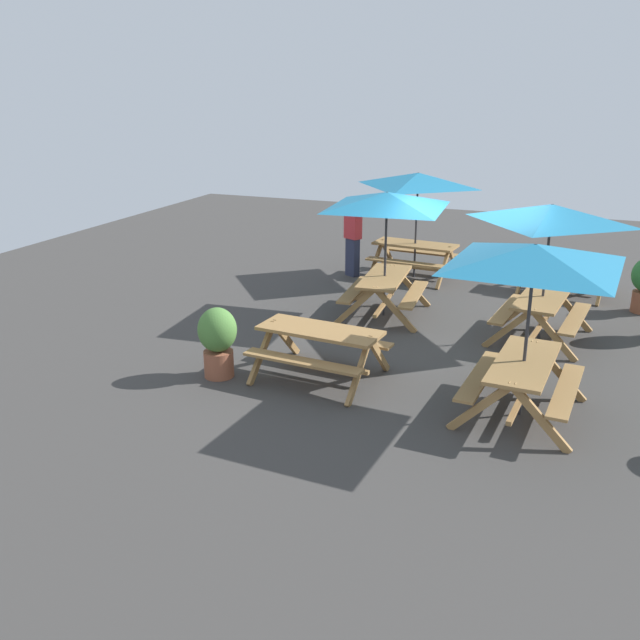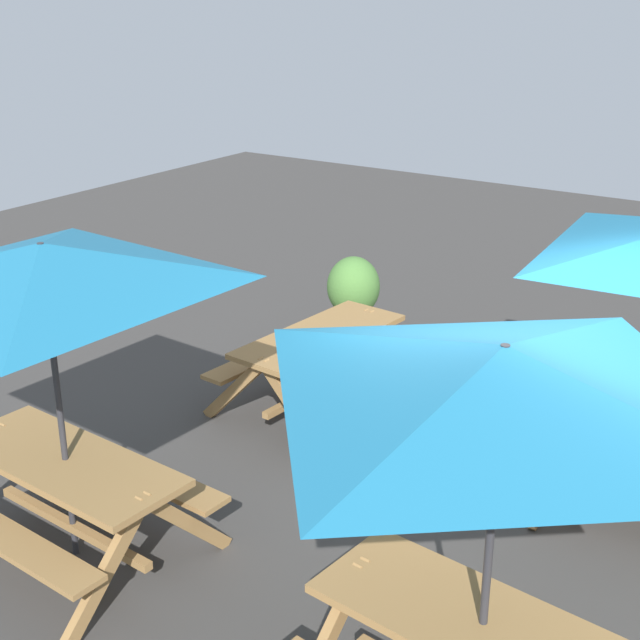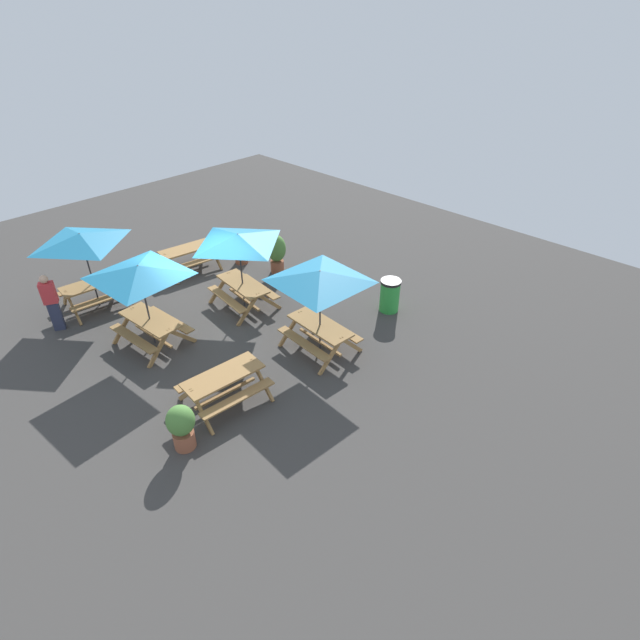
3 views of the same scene
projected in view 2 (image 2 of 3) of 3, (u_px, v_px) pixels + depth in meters
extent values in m
plane|color=#3D3A38|center=(565.00, 610.00, 5.79)|extent=(24.00, 24.00, 0.00)
cube|color=olive|center=(66.00, 462.00, 6.11)|extent=(1.84, 0.82, 0.05)
cube|color=olive|center=(1.00, 535.00, 5.80)|extent=(1.81, 0.38, 0.04)
cube|color=olive|center=(130.00, 466.00, 6.62)|extent=(1.81, 0.38, 0.04)
cube|color=olive|center=(46.00, 454.00, 6.95)|extent=(0.11, 0.80, 0.81)
cube|color=olive|center=(103.00, 576.00, 5.53)|extent=(0.11, 0.80, 0.81)
cube|color=olive|center=(187.00, 523.00, 6.07)|extent=(0.11, 0.80, 0.81)
cube|color=olive|center=(73.00, 526.00, 6.29)|extent=(1.56, 0.17, 0.06)
cylinder|color=#2D2D33|center=(59.00, 408.00, 5.96)|extent=(0.04, 0.04, 2.30)
pyramid|color=teal|center=(43.00, 264.00, 5.60)|extent=(2.82, 2.82, 0.28)
cube|color=olive|center=(320.00, 336.00, 8.27)|extent=(0.86, 1.86, 0.05)
cube|color=olive|center=(367.00, 380.00, 8.05)|extent=(0.42, 1.82, 0.04)
cube|color=olive|center=(276.00, 350.00, 8.70)|extent=(0.42, 1.82, 0.04)
cube|color=olive|center=(296.00, 413.00, 7.62)|extent=(0.80, 0.13, 0.81)
cube|color=olive|center=(235.00, 390.00, 8.05)|extent=(0.80, 0.13, 0.81)
cube|color=olive|center=(398.00, 357.00, 8.76)|extent=(0.80, 0.13, 0.81)
cube|color=olive|center=(340.00, 339.00, 9.19)|extent=(0.80, 0.13, 0.81)
cube|color=olive|center=(320.00, 387.00, 8.46)|extent=(0.21, 1.56, 0.06)
cube|color=olive|center=(550.00, 465.00, 6.80)|extent=(0.12, 0.80, 0.81)
cube|color=olive|center=(573.00, 426.00, 7.40)|extent=(0.12, 0.80, 0.81)
cube|color=olive|center=(483.00, 626.00, 4.55)|extent=(1.86, 0.89, 0.05)
cube|color=olive|center=(528.00, 617.00, 5.05)|extent=(1.82, 0.45, 0.04)
cube|color=olive|center=(397.00, 589.00, 5.41)|extent=(0.15, 0.80, 0.81)
cylinder|color=#2D2D33|center=(488.00, 559.00, 4.41)|extent=(0.04, 0.04, 2.30)
pyramid|color=teal|center=(503.00, 373.00, 4.05)|extent=(2.20, 2.20, 0.28)
cylinder|color=#935138|center=(353.00, 332.00, 9.83)|extent=(0.44, 0.44, 0.40)
ellipsoid|color=#4C7F38|center=(353.00, 287.00, 9.64)|extent=(0.57, 0.57, 0.66)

